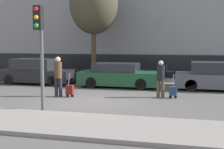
{
  "coord_description": "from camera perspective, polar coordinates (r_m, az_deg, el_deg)",
  "views": [
    {
      "loc": [
        3.94,
        -11.94,
        2.39
      ],
      "look_at": [
        0.36,
        1.8,
        0.95
      ],
      "focal_mm": 50.0,
      "sensor_mm": 36.0,
      "label": 1
    }
  ],
  "objects": [
    {
      "name": "parked_car_2",
      "position": [
        16.68,
        18.62,
        -0.45
      ],
      "size": [
        4.19,
        1.82,
        1.43
      ],
      "color": "#4C5156",
      "rests_on": "ground_plane"
    },
    {
      "name": "building_facade",
      "position": [
        23.25,
        4.87,
        13.4
      ],
      "size": [
        28.0,
        3.19,
        10.97
      ],
      "color": "gray",
      "rests_on": "ground_plane"
    },
    {
      "name": "pedestrian_left",
      "position": [
        14.08,
        -9.82,
        0.11
      ],
      "size": [
        0.35,
        0.34,
        1.78
      ],
      "rotation": [
        0.0,
        0.0,
        3.14
      ],
      "color": "#23232D",
      "rests_on": "ground_plane"
    },
    {
      "name": "parked_car_1",
      "position": [
        16.95,
        1.23,
        -0.2
      ],
      "size": [
        4.27,
        1.88,
        1.3
      ],
      "color": "#194728",
      "rests_on": "ground_plane"
    },
    {
      "name": "pedestrian_right",
      "position": [
        13.79,
        8.89,
        -0.4
      ],
      "size": [
        0.35,
        0.34,
        1.63
      ],
      "rotation": [
        0.0,
        0.0,
        3.07
      ],
      "color": "#4C4233",
      "rests_on": "ground_plane"
    },
    {
      "name": "parked_car_0",
      "position": [
        18.87,
        -13.65,
        0.43
      ],
      "size": [
        4.38,
        1.8,
        1.47
      ],
      "color": "black",
      "rests_on": "ground_plane"
    },
    {
      "name": "bare_tree_down_street",
      "position": [
        19.21,
        -3.37,
        12.61
      ],
      "size": [
        2.92,
        2.92,
        6.36
      ],
      "color": "#4C3826",
      "rests_on": "sidewalk_far"
    },
    {
      "name": "parked_bicycle",
      "position": [
        19.24,
        10.46,
        0.03
      ],
      "size": [
        1.77,
        0.06,
        0.96
      ],
      "color": "black",
      "rests_on": "sidewalk_far"
    },
    {
      "name": "traffic_light",
      "position": [
        10.81,
        -13.07,
        6.7
      ],
      "size": [
        0.28,
        0.47,
        3.62
      ],
      "color": "#515154",
      "rests_on": "ground_plane"
    },
    {
      "name": "bare_tree_near_crossing",
      "position": [
        20.17,
        -3.44,
        12.67
      ],
      "size": [
        3.0,
        3.0,
        6.55
      ],
      "color": "#4C3826",
      "rests_on": "sidewalk_far"
    },
    {
      "name": "trolley_left",
      "position": [
        13.95,
        -7.72,
        -2.78
      ],
      "size": [
        0.34,
        0.29,
        1.07
      ],
      "color": "maroon",
      "rests_on": "ground_plane"
    },
    {
      "name": "trolley_right",
      "position": [
        13.79,
        11.1,
        -3.0
      ],
      "size": [
        0.34,
        0.29,
        1.04
      ],
      "color": "navy",
      "rests_on": "ground_plane"
    },
    {
      "name": "sidewalk_far",
      "position": [
        19.48,
        2.85,
        -1.08
      ],
      "size": [
        28.0,
        3.0,
        0.12
      ],
      "color": "gray",
      "rests_on": "ground_plane"
    },
    {
      "name": "ground_plane",
      "position": [
        12.8,
        -3.59,
        -4.98
      ],
      "size": [
        80.0,
        80.0,
        0.0
      ],
      "primitive_type": "plane",
      "color": "#565451"
    },
    {
      "name": "sidewalk_near",
      "position": [
        9.38,
        -10.85,
        -8.7
      ],
      "size": [
        28.0,
        2.5,
        0.12
      ],
      "color": "gray",
      "rests_on": "ground_plane"
    }
  ]
}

